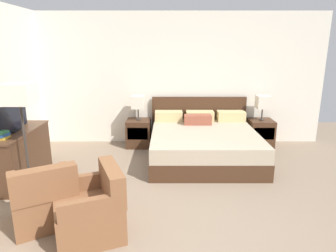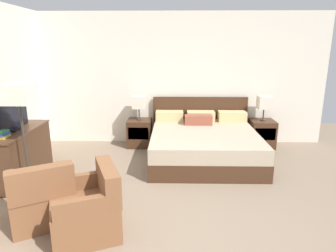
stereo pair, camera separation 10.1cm
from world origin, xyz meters
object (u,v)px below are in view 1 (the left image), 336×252
(bed, at_px, (203,143))
(armchair_companion, at_px, (91,210))
(nightstand_left, at_px, (138,133))
(table_lamp_left, at_px, (137,102))
(tv, at_px, (10,114))
(armchair_by_window, at_px, (44,200))
(floor_lamp, at_px, (19,102))
(dresser, at_px, (16,155))
(nightstand_right, at_px, (260,133))
(table_lamp_right, at_px, (262,102))

(bed, distance_m, armchair_companion, 2.74)
(nightstand_left, bearing_deg, armchair_companion, -94.16)
(table_lamp_left, height_order, tv, tv)
(armchair_by_window, height_order, floor_lamp, floor_lamp)
(table_lamp_left, relative_size, armchair_by_window, 0.53)
(table_lamp_left, height_order, armchair_by_window, table_lamp_left)
(bed, height_order, armchair_companion, bed)
(nightstand_left, relative_size, floor_lamp, 0.35)
(dresser, relative_size, armchair_by_window, 1.41)
(table_lamp_left, bearing_deg, floor_lamp, -119.36)
(nightstand_right, height_order, dresser, dresser)
(nightstand_left, xyz_separation_m, table_lamp_right, (2.49, 0.00, 0.64))
(table_lamp_left, xyz_separation_m, floor_lamp, (-1.24, -2.21, 0.41))
(nightstand_left, relative_size, armchair_companion, 0.62)
(floor_lamp, bearing_deg, table_lamp_right, 30.59)
(table_lamp_right, bearing_deg, nightstand_right, -90.00)
(armchair_companion, bearing_deg, table_lamp_left, 85.84)
(table_lamp_right, bearing_deg, floor_lamp, -149.41)
(armchair_by_window, xyz_separation_m, armchair_companion, (0.61, -0.22, 0.00))
(dresser, bearing_deg, table_lamp_left, 43.45)
(nightstand_right, distance_m, table_lamp_left, 2.57)
(bed, bearing_deg, table_lamp_right, 28.87)
(bed, xyz_separation_m, nightstand_left, (-1.25, 0.69, -0.01))
(armchair_companion, bearing_deg, armchair_by_window, 159.78)
(nightstand_left, relative_size, table_lamp_left, 1.12)
(nightstand_right, relative_size, armchair_companion, 0.62)
(armchair_by_window, bearing_deg, tv, 126.76)
(table_lamp_left, relative_size, armchair_companion, 0.55)
(bed, bearing_deg, armchair_by_window, -134.71)
(nightstand_left, xyz_separation_m, table_lamp_left, (-0.00, 0.00, 0.64))
(armchair_companion, bearing_deg, table_lamp_right, 47.90)
(table_lamp_right, bearing_deg, armchair_companion, -132.10)
(floor_lamp, bearing_deg, table_lamp_left, 60.64)
(tv, bearing_deg, bed, 17.31)
(table_lamp_left, distance_m, table_lamp_right, 2.49)
(nightstand_left, distance_m, table_lamp_left, 0.64)
(bed, relative_size, table_lamp_left, 4.06)
(dresser, bearing_deg, nightstand_right, 21.00)
(nightstand_right, distance_m, dresser, 4.50)
(nightstand_right, bearing_deg, table_lamp_left, 179.97)
(armchair_by_window, bearing_deg, table_lamp_right, 39.95)
(tv, xyz_separation_m, floor_lamp, (0.46, -0.60, 0.29))
(bed, relative_size, table_lamp_right, 4.06)
(table_lamp_right, xyz_separation_m, floor_lamp, (-3.74, -2.21, 0.41))
(table_lamp_left, distance_m, armchair_by_window, 2.97)
(nightstand_left, height_order, nightstand_right, same)
(armchair_by_window, bearing_deg, floor_lamp, 126.31)
(tv, height_order, armchair_by_window, tv)
(table_lamp_right, bearing_deg, dresser, -158.98)
(nightstand_right, distance_m, floor_lamp, 4.46)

